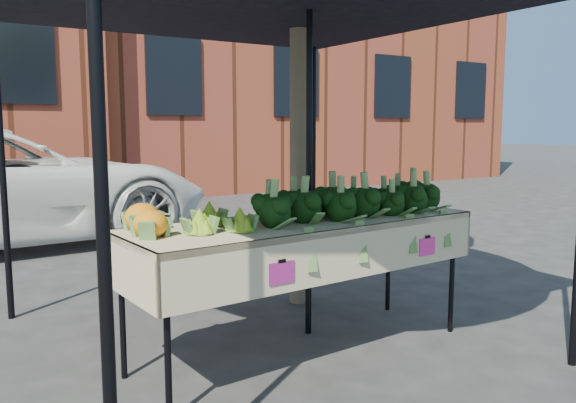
# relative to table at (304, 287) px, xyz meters

# --- Properties ---
(ground) EXTENTS (90.00, 90.00, 0.00)m
(ground) POSITION_rel_table_xyz_m (-0.09, -0.06, -0.45)
(ground) COLOR #262628
(table) EXTENTS (2.45, 0.96, 0.90)m
(table) POSITION_rel_table_xyz_m (0.00, 0.00, 0.00)
(table) COLOR beige
(table) RESTS_ON ground
(canopy) EXTENTS (3.16, 3.16, 2.74)m
(canopy) POSITION_rel_table_xyz_m (-0.12, 0.37, 0.92)
(canopy) COLOR black
(canopy) RESTS_ON ground
(broccoli_heap) EXTENTS (1.60, 0.57, 0.26)m
(broccoli_heap) POSITION_rel_table_xyz_m (0.39, 0.03, 0.58)
(broccoli_heap) COLOR black
(broccoli_heap) RESTS_ON table
(romanesco_cluster) EXTENTS (0.43, 0.47, 0.20)m
(romanesco_cluster) POSITION_rel_table_xyz_m (-0.67, -0.01, 0.55)
(romanesco_cluster) COLOR #8EAD24
(romanesco_cluster) RESTS_ON table
(cauliflower_pair) EXTENTS (0.23, 0.43, 0.18)m
(cauliflower_pair) POSITION_rel_table_xyz_m (-1.04, 0.07, 0.54)
(cauliflower_pair) COLOR orange
(cauliflower_pair) RESTS_ON table
(street_tree) EXTENTS (2.21, 2.21, 4.35)m
(street_tree) POSITION_rel_table_xyz_m (0.59, 0.97, 1.73)
(street_tree) COLOR #1E4C14
(street_tree) RESTS_ON ground
(building_right) EXTENTS (12.00, 8.00, 8.50)m
(building_right) POSITION_rel_table_xyz_m (6.91, 12.44, 3.80)
(building_right) COLOR brown
(building_right) RESTS_ON ground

